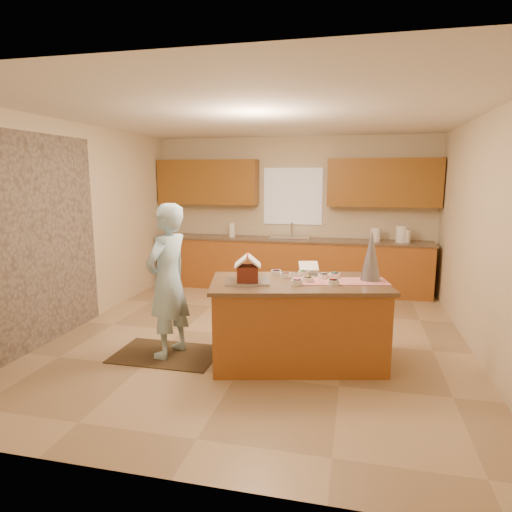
{
  "coord_description": "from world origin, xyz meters",
  "views": [
    {
      "loc": [
        1.14,
        -5.17,
        2.0
      ],
      "look_at": [
        -0.1,
        0.2,
        1.0
      ],
      "focal_mm": 30.81,
      "sensor_mm": 36.0,
      "label": 1
    }
  ],
  "objects_px": {
    "island_base": "(298,324)",
    "boy": "(168,281)",
    "gingerbread_house": "(248,271)",
    "tinsel_tree": "(371,256)"
  },
  "relations": [
    {
      "from": "island_base",
      "to": "boy",
      "type": "xyz_separation_m",
      "value": [
        -1.43,
        -0.14,
        0.43
      ]
    },
    {
      "from": "boy",
      "to": "gingerbread_house",
      "type": "bearing_deg",
      "value": 102.01
    },
    {
      "from": "tinsel_tree",
      "to": "boy",
      "type": "height_order",
      "value": "boy"
    },
    {
      "from": "tinsel_tree",
      "to": "gingerbread_house",
      "type": "xyz_separation_m",
      "value": [
        -1.25,
        -0.39,
        -0.14
      ]
    },
    {
      "from": "island_base",
      "to": "boy",
      "type": "distance_m",
      "value": 1.5
    },
    {
      "from": "island_base",
      "to": "gingerbread_house",
      "type": "relative_size",
      "value": 5.38
    },
    {
      "from": "tinsel_tree",
      "to": "island_base",
      "type": "bearing_deg",
      "value": -163.26
    },
    {
      "from": "tinsel_tree",
      "to": "boy",
      "type": "bearing_deg",
      "value": -170.56
    },
    {
      "from": "tinsel_tree",
      "to": "gingerbread_house",
      "type": "bearing_deg",
      "value": -162.63
    },
    {
      "from": "island_base",
      "to": "gingerbread_house",
      "type": "distance_m",
      "value": 0.81
    }
  ]
}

